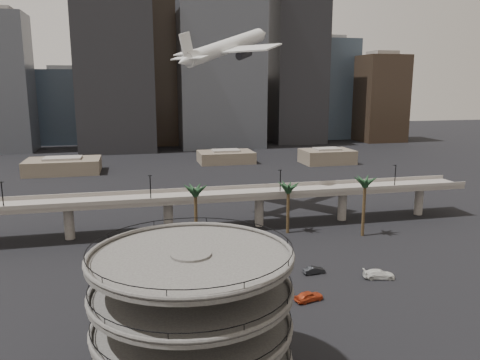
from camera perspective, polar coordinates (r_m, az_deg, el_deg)
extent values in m
plane|color=black|center=(64.29, 6.18, -20.39)|extent=(700.00, 700.00, 0.00)
cylinder|color=#464341|center=(54.25, -5.82, -17.07)|extent=(4.40, 4.40, 16.50)
cylinder|color=#464341|center=(56.39, -5.73, -20.85)|extent=(22.00, 22.00, 0.45)
torus|color=#464341|center=(56.14, -5.74, -20.44)|extent=(22.20, 22.20, 0.50)
torus|color=black|center=(55.72, -5.75, -19.74)|extent=(21.80, 21.80, 0.10)
cylinder|color=#464341|center=(54.36, -5.81, -17.28)|extent=(22.00, 22.00, 0.45)
torus|color=#464341|center=(54.13, -5.82, -16.84)|extent=(22.20, 22.20, 0.50)
torus|color=black|center=(53.76, -5.84, -16.09)|extent=(21.80, 21.80, 0.10)
cylinder|color=#464341|center=(52.55, -5.90, -13.46)|extent=(22.00, 22.00, 0.45)
torus|color=#464341|center=(52.35, -5.91, -12.99)|extent=(22.20, 22.20, 0.50)
torus|color=black|center=(52.03, -5.93, -12.18)|extent=(21.80, 21.80, 0.10)
cylinder|color=#464341|center=(51.00, -6.00, -9.38)|extent=(22.00, 22.00, 0.45)
torus|color=#464341|center=(50.83, -6.01, -8.88)|extent=(22.20, 22.20, 0.50)
torus|color=black|center=(50.56, -6.03, -8.03)|extent=(21.80, 21.80, 0.10)
cube|color=gray|center=(111.02, -3.13, -1.99)|extent=(130.00, 9.00, 0.90)
cube|color=gray|center=(106.50, -2.71, -2.08)|extent=(130.00, 0.30, 1.00)
cube|color=gray|center=(115.14, -3.53, -1.05)|extent=(130.00, 0.30, 1.00)
cylinder|color=gray|center=(111.43, -20.12, -4.88)|extent=(2.20, 2.20, 8.00)
cylinder|color=gray|center=(110.77, -8.73, -4.39)|extent=(2.20, 2.20, 8.00)
cylinder|color=gray|center=(114.42, 2.34, -3.75)|extent=(2.20, 2.20, 8.00)
cylinder|color=gray|center=(121.99, 12.36, -3.04)|extent=(2.20, 2.20, 8.00)
cylinder|color=gray|center=(132.82, 20.97, -2.36)|extent=(2.20, 2.20, 8.00)
cylinder|color=black|center=(108.00, -26.97, -1.73)|extent=(0.24, 0.24, 6.00)
cylinder|color=black|center=(104.81, -10.86, -1.04)|extent=(0.24, 0.24, 6.00)
cylinder|color=black|center=(110.03, 4.93, -0.28)|extent=(0.24, 0.24, 6.00)
cylinder|color=black|center=(122.59, 18.39, 0.39)|extent=(0.24, 0.24, 6.00)
cylinder|color=#46351E|center=(100.11, -5.40, -4.68)|extent=(0.70, 0.70, 12.15)
ellipsoid|color=#17331C|center=(98.51, -5.47, -1.06)|extent=(4.40, 4.40, 2.00)
cylinder|color=#46351E|center=(109.00, 5.87, -3.71)|extent=(0.70, 0.70, 10.80)
ellipsoid|color=#17331C|center=(107.63, 5.93, -0.72)|extent=(4.40, 4.40, 2.00)
cylinder|color=#46351E|center=(109.73, 14.85, -3.45)|extent=(0.70, 0.70, 12.60)
ellipsoid|color=#17331C|center=(108.24, 15.03, -0.02)|extent=(4.40, 4.40, 2.00)
cube|color=brown|center=(195.62, -20.74, 1.60)|extent=(28.00, 18.00, 5.50)
cube|color=gray|center=(195.14, -20.81, 2.51)|extent=(14.00, 9.00, 0.80)
cube|color=brown|center=(207.78, -1.74, 2.82)|extent=(24.00, 16.00, 5.00)
cube|color=gray|center=(207.36, -1.75, 3.61)|extent=(12.00, 8.00, 0.80)
cube|color=brown|center=(209.29, 10.56, 2.83)|extent=(22.00, 15.00, 6.00)
cube|color=gray|center=(208.81, 10.59, 3.75)|extent=(11.00, 7.50, 0.80)
cube|color=#464A53|center=(268.42, -26.87, 10.43)|extent=(26.00, 24.00, 68.96)
cube|color=#354352|center=(298.81, -20.38, 8.38)|extent=(30.00, 30.00, 42.44)
cube|color=gray|center=(298.70, -20.68, 12.67)|extent=(16.50, 16.50, 2.40)
cube|color=black|center=(251.83, -15.09, 14.49)|extent=(38.00, 30.00, 97.25)
cube|color=#2F241A|center=(277.40, -8.49, 12.61)|extent=(28.00, 26.00, 79.57)
cube|color=#464A53|center=(261.61, -2.52, 15.70)|extent=(45.00, 32.00, 106.09)
cube|color=#87725D|center=(300.89, 1.02, 8.59)|extent=(24.00, 24.00, 37.13)
cube|color=gray|center=(300.53, 1.03, 12.36)|extent=(13.20, 13.20, 2.40)
cube|color=black|center=(283.45, 6.95, 13.07)|extent=(30.00, 28.00, 83.99)
cube|color=#354352|center=(311.91, 10.36, 10.79)|extent=(34.00, 30.00, 61.89)
cube|color=gray|center=(313.26, 10.58, 16.68)|extent=(18.70, 16.50, 2.40)
cube|color=#2F241A|center=(300.77, 16.68, 9.47)|extent=(26.00, 26.00, 51.28)
cube|color=gray|center=(301.23, 16.98, 14.57)|extent=(14.30, 14.30, 2.40)
cube|color=#87725D|center=(313.94, -6.52, 8.32)|extent=(22.00, 22.00, 33.60)
cube|color=gray|center=(313.48, -6.60, 11.61)|extent=(12.10, 12.10, 2.40)
cylinder|color=silver|center=(125.44, -1.66, 15.95)|extent=(25.26, 20.84, 11.46)
cone|color=silver|center=(137.97, 2.72, 17.35)|extent=(5.87, 5.74, 4.59)
cone|color=silver|center=(113.81, -6.90, 14.13)|extent=(5.53, 5.34, 4.19)
cube|color=silver|center=(124.74, -1.92, 15.56)|extent=(24.43, 28.71, 2.17)
cube|color=silver|center=(115.19, -6.22, 14.59)|extent=(8.36, 9.74, 0.92)
cube|color=silver|center=(114.83, -6.54, 16.00)|extent=(3.97, 3.21, 6.41)
cylinder|color=#242429|center=(129.12, -3.64, 14.85)|extent=(5.05, 4.58, 3.18)
cylinder|color=#242429|center=(121.70, 0.48, 15.07)|extent=(5.05, 4.58, 3.18)
imported|color=#B53B19|center=(77.65, 8.38, -13.84)|extent=(5.08, 2.98, 1.62)
imported|color=black|center=(88.04, 9.01, -10.81)|extent=(4.20, 1.84, 1.34)
imported|color=silver|center=(88.57, 16.57, -10.94)|extent=(5.90, 3.51, 1.60)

